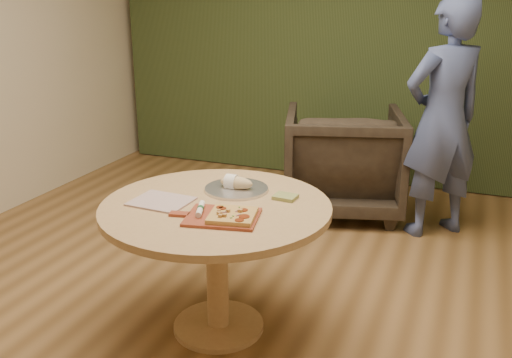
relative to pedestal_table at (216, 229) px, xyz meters
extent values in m
cube|color=olive|center=(0.04, 0.05, -0.62)|extent=(5.00, 6.00, 0.02)
cube|color=beige|center=(0.04, 3.06, 0.79)|extent=(5.00, 0.02, 2.80)
cube|color=#283518|center=(0.04, 2.95, 0.79)|extent=(4.80, 0.14, 2.78)
cylinder|color=tan|center=(0.00, 0.00, -0.59)|extent=(0.51, 0.51, 0.03)
cylinder|color=tan|center=(0.00, 0.00, -0.25)|extent=(0.12, 0.12, 0.68)
cylinder|color=tan|center=(0.00, 0.00, 0.12)|extent=(1.22, 1.22, 0.04)
cube|color=brown|center=(0.12, -0.17, 0.15)|extent=(0.40, 0.34, 0.01)
cube|color=brown|center=(-0.10, -0.21, 0.15)|extent=(0.11, 0.07, 0.01)
cube|color=tan|center=(0.17, -0.17, 0.17)|extent=(0.26, 0.26, 0.02)
cylinder|color=#65220C|center=(0.24, -0.19, 0.18)|extent=(0.05, 0.05, 0.00)
cylinder|color=#65220C|center=(0.10, -0.13, 0.18)|extent=(0.04, 0.04, 0.00)
cylinder|color=#65220C|center=(0.21, -0.11, 0.18)|extent=(0.04, 0.04, 0.00)
cylinder|color=#65220C|center=(0.24, -0.24, 0.18)|extent=(0.04, 0.04, 0.00)
cylinder|color=#65220C|center=(0.08, -0.12, 0.18)|extent=(0.04, 0.04, 0.00)
cube|color=#B48143|center=(0.20, -0.14, 0.18)|extent=(0.03, 0.03, 0.01)
cube|color=#B48143|center=(0.14, -0.16, 0.18)|extent=(0.02, 0.02, 0.01)
cube|color=#B48143|center=(0.12, -0.21, 0.18)|extent=(0.03, 0.03, 0.01)
cube|color=#B48143|center=(0.11, -0.18, 0.18)|extent=(0.02, 0.02, 0.01)
cube|color=#B48143|center=(0.15, -0.22, 0.18)|extent=(0.02, 0.02, 0.01)
cube|color=#B48143|center=(0.14, -0.23, 0.18)|extent=(0.02, 0.02, 0.01)
cube|color=#3C6D24|center=(0.13, -0.18, 0.18)|extent=(0.01, 0.01, 0.00)
cube|color=#3C6D24|center=(0.17, -0.09, 0.18)|extent=(0.01, 0.01, 0.00)
cube|color=#3C6D24|center=(0.22, -0.18, 0.18)|extent=(0.01, 0.01, 0.00)
cube|color=#3C6D24|center=(0.24, -0.20, 0.18)|extent=(0.01, 0.01, 0.00)
cube|color=#3C6D24|center=(0.19, -0.23, 0.18)|extent=(0.01, 0.01, 0.00)
cube|color=#3C6D24|center=(0.15, -0.16, 0.18)|extent=(0.01, 0.01, 0.00)
cube|color=#3C6D24|center=(0.19, -0.20, 0.18)|extent=(0.01, 0.01, 0.00)
cube|color=#3C6D24|center=(0.13, -0.16, 0.18)|extent=(0.01, 0.01, 0.00)
cube|color=#3C6D24|center=(0.09, -0.10, 0.18)|extent=(0.01, 0.01, 0.00)
cube|color=#8C4E63|center=(0.21, -0.18, 0.18)|extent=(0.02, 0.03, 0.00)
cube|color=#8C4E63|center=(0.18, -0.13, 0.18)|extent=(0.01, 0.03, 0.00)
cube|color=#8C4E63|center=(0.18, -0.14, 0.18)|extent=(0.02, 0.03, 0.00)
cube|color=#8C4E63|center=(0.13, -0.17, 0.18)|extent=(0.03, 0.02, 0.00)
cylinder|color=silver|center=(-0.01, -0.16, 0.17)|extent=(0.09, 0.17, 0.03)
cylinder|color=#194C26|center=(-0.01, -0.16, 0.17)|extent=(0.04, 0.04, 0.03)
cube|color=silver|center=(-0.04, -0.07, 0.17)|extent=(0.03, 0.04, 0.00)
cube|color=silver|center=(-0.28, -0.08, 0.15)|extent=(0.31, 0.26, 0.01)
cylinder|color=silver|center=(0.01, 0.24, 0.14)|extent=(0.35, 0.35, 0.01)
cylinder|color=silver|center=(0.01, 0.24, 0.15)|extent=(0.36, 0.36, 0.02)
ellipsoid|color=tan|center=(0.01, 0.24, 0.18)|extent=(0.19, 0.08, 0.07)
cylinder|color=silver|center=(-0.02, 0.24, 0.18)|extent=(0.06, 0.09, 0.09)
cube|color=olive|center=(0.31, 0.21, 0.15)|extent=(0.13, 0.11, 0.02)
imported|color=black|center=(0.22, 2.02, -0.12)|extent=(1.15, 1.11, 0.97)
imported|color=#435181|center=(0.99, 1.84, 0.29)|extent=(0.78, 0.76, 1.80)
camera|label=1|loc=(1.22, -2.52, 1.22)|focal=40.00mm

